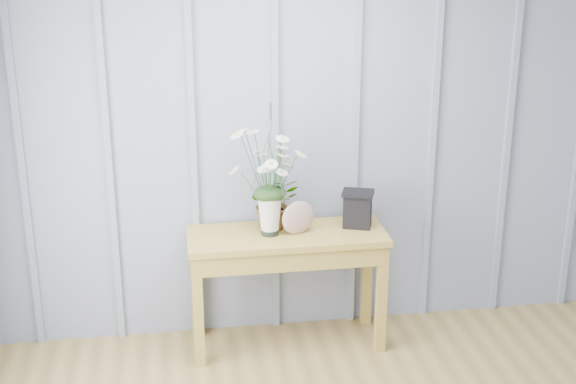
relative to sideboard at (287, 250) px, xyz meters
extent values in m
cube|color=#878FA9|center=(0.22, 0.25, 0.61)|extent=(4.00, 0.01, 2.50)
cube|color=#A3A4A8|center=(-0.05, 0.24, 0.81)|extent=(0.03, 0.01, 0.10)
cube|color=gray|center=(-1.53, 0.24, 0.61)|extent=(0.04, 0.03, 2.50)
cube|color=gray|center=(-1.03, 0.24, 0.61)|extent=(0.04, 0.03, 2.50)
cube|color=gray|center=(-0.53, 0.24, 0.61)|extent=(0.04, 0.03, 2.50)
cube|color=gray|center=(-0.03, 0.24, 0.61)|extent=(0.04, 0.03, 2.50)
cube|color=gray|center=(0.47, 0.24, 0.61)|extent=(0.04, 0.03, 2.50)
cube|color=gray|center=(0.97, 0.24, 0.61)|extent=(0.04, 0.03, 2.50)
cube|color=gray|center=(1.47, 0.24, 0.61)|extent=(0.04, 0.03, 2.50)
cube|color=olive|center=(0.00, 0.00, 0.09)|extent=(1.20, 0.45, 0.04)
cube|color=olive|center=(0.00, 0.00, 0.01)|extent=(1.13, 0.42, 0.12)
cube|color=olive|center=(-0.55, -0.18, -0.28)|extent=(0.06, 0.06, 0.71)
cube|color=olive|center=(0.55, -0.18, -0.28)|extent=(0.06, 0.06, 0.71)
cube|color=olive|center=(-0.55, 0.18, -0.28)|extent=(0.06, 0.06, 0.71)
cube|color=olive|center=(0.55, 0.18, -0.28)|extent=(0.06, 0.06, 0.71)
cylinder|color=black|center=(-0.10, 0.00, 0.15)|extent=(0.11, 0.11, 0.07)
cone|color=white|center=(-0.10, 0.00, 0.25)|extent=(0.16, 0.16, 0.25)
ellipsoid|color=#1A3716|center=(-0.10, 0.00, 0.37)|extent=(0.19, 0.16, 0.10)
imported|color=#1A3716|center=(-0.07, 0.09, 0.28)|extent=(0.34, 0.30, 0.33)
ellipsoid|color=brown|center=(0.06, -0.02, 0.22)|extent=(0.22, 0.12, 0.21)
cube|color=black|center=(0.44, 0.04, 0.22)|extent=(0.20, 0.17, 0.21)
cube|color=black|center=(0.44, 0.04, 0.33)|extent=(0.22, 0.20, 0.02)
camera|label=1|loc=(-0.68, -4.42, 1.95)|focal=50.00mm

